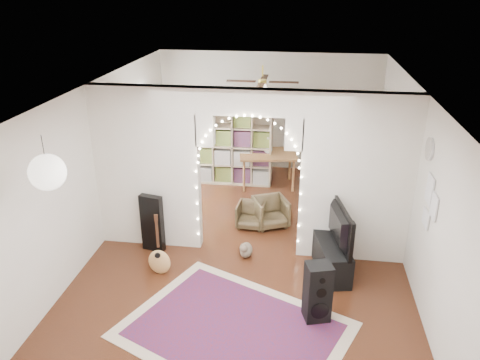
# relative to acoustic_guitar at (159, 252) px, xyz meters

# --- Properties ---
(floor) EXTENTS (7.50, 7.50, 0.00)m
(floor) POSITION_rel_acoustic_guitar_xyz_m (1.25, 0.92, -0.38)
(floor) COLOR black
(floor) RESTS_ON ground
(ceiling) EXTENTS (5.00, 7.50, 0.02)m
(ceiling) POSITION_rel_acoustic_guitar_xyz_m (1.25, 0.92, 2.32)
(ceiling) COLOR white
(ceiling) RESTS_ON wall_back
(wall_back) EXTENTS (5.00, 0.02, 2.70)m
(wall_back) POSITION_rel_acoustic_guitar_xyz_m (1.25, 4.67, 0.97)
(wall_back) COLOR silver
(wall_back) RESTS_ON floor
(wall_front) EXTENTS (5.00, 0.02, 2.70)m
(wall_front) POSITION_rel_acoustic_guitar_xyz_m (1.25, -2.83, 0.97)
(wall_front) COLOR silver
(wall_front) RESTS_ON floor
(wall_left) EXTENTS (0.02, 7.50, 2.70)m
(wall_left) POSITION_rel_acoustic_guitar_xyz_m (-1.25, 0.92, 0.97)
(wall_left) COLOR silver
(wall_left) RESTS_ON floor
(wall_right) EXTENTS (0.02, 7.50, 2.70)m
(wall_right) POSITION_rel_acoustic_guitar_xyz_m (3.75, 0.92, 0.97)
(wall_right) COLOR silver
(wall_right) RESTS_ON floor
(divider_wall) EXTENTS (5.00, 0.20, 2.70)m
(divider_wall) POSITION_rel_acoustic_guitar_xyz_m (1.25, 0.92, 1.05)
(divider_wall) COLOR silver
(divider_wall) RESTS_ON floor
(fairy_lights) EXTENTS (1.64, 0.04, 1.60)m
(fairy_lights) POSITION_rel_acoustic_guitar_xyz_m (1.25, 0.79, 1.17)
(fairy_lights) COLOR #FFEABF
(fairy_lights) RESTS_ON divider_wall
(window) EXTENTS (0.04, 1.20, 1.40)m
(window) POSITION_rel_acoustic_guitar_xyz_m (-1.22, 2.72, 1.12)
(window) COLOR white
(window) RESTS_ON wall_left
(wall_clock) EXTENTS (0.03, 0.31, 0.31)m
(wall_clock) POSITION_rel_acoustic_guitar_xyz_m (3.73, 0.32, 1.72)
(wall_clock) COLOR white
(wall_clock) RESTS_ON wall_right
(picture_frames) EXTENTS (0.02, 0.50, 0.70)m
(picture_frames) POSITION_rel_acoustic_guitar_xyz_m (3.73, -0.08, 1.12)
(picture_frames) COLOR white
(picture_frames) RESTS_ON wall_right
(paper_lantern) EXTENTS (0.40, 0.40, 0.40)m
(paper_lantern) POSITION_rel_acoustic_guitar_xyz_m (-0.65, -1.48, 1.87)
(paper_lantern) COLOR white
(paper_lantern) RESTS_ON ceiling
(ceiling_fan) EXTENTS (1.10, 1.10, 0.30)m
(ceiling_fan) POSITION_rel_acoustic_guitar_xyz_m (1.25, 2.92, 2.02)
(ceiling_fan) COLOR gold
(ceiling_fan) RESTS_ON ceiling
(area_rug) EXTENTS (3.31, 2.97, 0.02)m
(area_rug) POSITION_rel_acoustic_guitar_xyz_m (1.32, -1.09, -0.37)
(area_rug) COLOR maroon
(area_rug) RESTS_ON floor
(guitar_case) EXTENTS (0.39, 0.20, 0.98)m
(guitar_case) POSITION_rel_acoustic_guitar_xyz_m (-0.31, 0.67, 0.12)
(guitar_case) COLOR black
(guitar_case) RESTS_ON floor
(acoustic_guitar) EXTENTS (0.36, 0.21, 0.86)m
(acoustic_guitar) POSITION_rel_acoustic_guitar_xyz_m (0.00, 0.00, 0.00)
(acoustic_guitar) COLOR tan
(acoustic_guitar) RESTS_ON floor
(tabby_cat) EXTENTS (0.26, 0.48, 0.32)m
(tabby_cat) POSITION_rel_acoustic_guitar_xyz_m (1.24, 0.65, -0.25)
(tabby_cat) COLOR brown
(tabby_cat) RESTS_ON floor
(floor_speaker) EXTENTS (0.39, 0.36, 0.84)m
(floor_speaker) POSITION_rel_acoustic_guitar_xyz_m (2.36, -0.71, 0.04)
(floor_speaker) COLOR black
(floor_speaker) RESTS_ON floor
(media_console) EXTENTS (0.59, 1.06, 0.50)m
(media_console) POSITION_rel_acoustic_guitar_xyz_m (2.59, 0.41, -0.13)
(media_console) COLOR black
(media_console) RESTS_ON floor
(tv) EXTENTS (0.36, 1.08, 0.62)m
(tv) POSITION_rel_acoustic_guitar_xyz_m (2.59, 0.41, 0.43)
(tv) COLOR black
(tv) RESTS_ON media_console
(bookcase) EXTENTS (1.68, 0.45, 1.71)m
(bookcase) POSITION_rel_acoustic_guitar_xyz_m (0.57, 3.66, 0.48)
(bookcase) COLOR beige
(bookcase) RESTS_ON floor
(dining_table) EXTENTS (1.31, 0.98, 0.76)m
(dining_table) POSITION_rel_acoustic_guitar_xyz_m (1.34, 3.56, 0.31)
(dining_table) COLOR brown
(dining_table) RESTS_ON floor
(flower_vase) EXTENTS (0.21, 0.21, 0.19)m
(flower_vase) POSITION_rel_acoustic_guitar_xyz_m (1.34, 3.56, 0.47)
(flower_vase) COLOR white
(flower_vase) RESTS_ON dining_table
(dining_chair_left) EXTENTS (0.76, 0.77, 0.53)m
(dining_chair_left) POSITION_rel_acoustic_guitar_xyz_m (1.55, 1.77, -0.11)
(dining_chair_left) COLOR #493B24
(dining_chair_left) RESTS_ON floor
(dining_chair_right) EXTENTS (0.52, 0.53, 0.45)m
(dining_chair_right) POSITION_rel_acoustic_guitar_xyz_m (1.20, 1.68, -0.15)
(dining_chair_right) COLOR #493B24
(dining_chair_right) RESTS_ON floor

